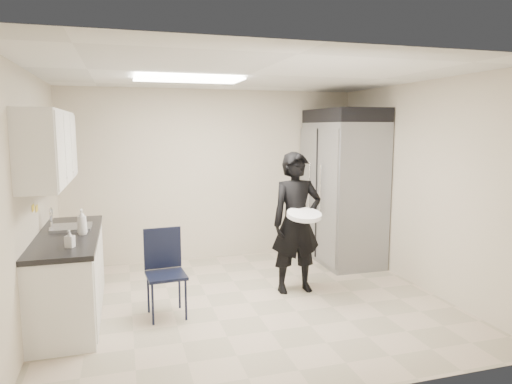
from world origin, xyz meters
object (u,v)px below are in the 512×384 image
object	(u,v)px
folding_chair	(166,275)
commercial_fridge	(343,193)
lower_counter	(70,277)
man_tuxedo	(296,223)

from	to	relation	value
folding_chair	commercial_fridge	bearing A→B (deg)	22.29
commercial_fridge	folding_chair	size ratio (longest dim) A/B	2.30
lower_counter	man_tuxedo	bearing A→B (deg)	0.61
folding_chair	man_tuxedo	size ratio (longest dim) A/B	0.53
lower_counter	man_tuxedo	xyz separation A→B (m)	(2.62, 0.03, 0.44)
folding_chair	man_tuxedo	world-z (taller)	man_tuxedo
man_tuxedo	folding_chair	bearing A→B (deg)	-167.54
folding_chair	man_tuxedo	bearing A→B (deg)	7.67
commercial_fridge	folding_chair	world-z (taller)	commercial_fridge
lower_counter	man_tuxedo	size ratio (longest dim) A/B	1.09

